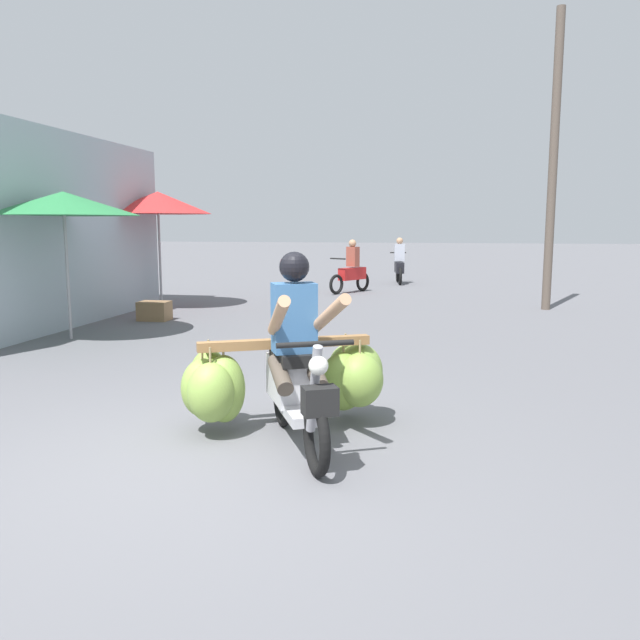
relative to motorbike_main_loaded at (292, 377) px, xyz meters
name	(u,v)px	position (x,y,z in m)	size (l,w,h in m)	color
ground_plane	(193,469)	(-0.53, -0.97, -0.49)	(120.00, 120.00, 0.00)	slate
motorbike_main_loaded	(292,377)	(0.00, 0.00, 0.00)	(1.84, 1.97, 1.58)	black
motorbike_distant_ahead_left	(352,271)	(-1.05, 11.60, 0.08)	(0.94, 1.43, 1.40)	black
motorbike_distant_ahead_right	(399,265)	(0.02, 14.43, 0.08)	(0.51, 1.62, 1.40)	black
market_umbrella_near_shop	(63,204)	(-4.48, 3.86, 1.62)	(2.28, 2.28, 2.29)	#99999E
market_umbrella_further_along	(158,203)	(-4.69, 7.73, 1.75)	(2.25, 2.25, 2.48)	#99999E
produce_crate	(154,311)	(-4.03, 5.95, -0.31)	(0.56, 0.40, 0.36)	olive
utility_pole	(553,163)	(3.47, 8.94, 2.56)	(0.18, 0.18, 6.10)	brown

